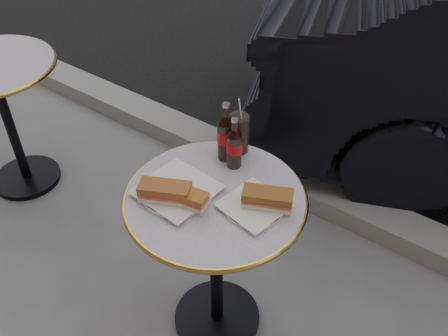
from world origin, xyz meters
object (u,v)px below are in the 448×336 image
Objects in this scene: plate_right at (254,206)px; cola_bottle_left at (226,131)px; cola_bottle_right at (234,143)px; bistro_table at (216,265)px; cola_glass at (239,133)px; plate_left at (177,191)px.

cola_bottle_left is at bearing 144.78° from plate_right.
plate_right is at bearing -38.27° from cola_bottle_right.
cola_glass is (-0.08, 0.25, 0.44)m from bistro_table.
bistro_table is 0.40m from plate_right.
bistro_table is 0.51m from cola_glass.
plate_right is 0.86× the size of cola_bottle_left.
cola_glass is (0.04, 0.31, 0.07)m from plate_left.
plate_left is at bearing -151.41° from bistro_table.
plate_left is 1.07× the size of cola_bottle_left.
plate_left is 0.27m from cola_bottle_left.
plate_left is 0.32m from cola_glass.
cola_bottle_right reaches higher than cola_glass.
bistro_table is 0.52m from cola_bottle_left.
plate_left is at bearing -97.02° from cola_glass.
bistro_table is 0.39m from plate_left.
cola_bottle_left reaches higher than plate_left.
cola_bottle_left is (-0.09, 0.19, 0.48)m from bistro_table.
cola_bottle_right is (-0.17, 0.14, 0.10)m from plate_right.
plate_right is at bearing 11.99° from bistro_table.
cola_bottle_right reaches higher than bistro_table.
cola_glass is at bearing 76.50° from cola_bottle_left.
cola_glass is at bearing 113.60° from cola_bottle_right.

